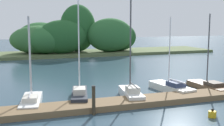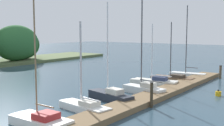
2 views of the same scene
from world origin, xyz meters
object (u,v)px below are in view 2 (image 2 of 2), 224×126
object	(u,v)px
sailboat_3	(83,105)
sailboat_7	(172,78)
sailboat_8	(186,73)
sailboat_5	(143,88)
channel_buoy_0	(218,93)
mooring_piling_2	(220,72)
sailboat_6	(154,82)
sailboat_4	(109,95)
sailboat_2	(39,120)
mooring_piling_1	(152,95)

from	to	relation	value
sailboat_3	sailboat_7	bearing A→B (deg)	-81.06
sailboat_7	sailboat_8	bearing A→B (deg)	-94.00
sailboat_5	channel_buoy_0	xyz separation A→B (m)	(2.58, -4.75, -0.24)
mooring_piling_2	channel_buoy_0	world-z (taller)	mooring_piling_2
sailboat_7	sailboat_8	distance (m)	3.23
sailboat_6	channel_buoy_0	world-z (taller)	sailboat_6
sailboat_6	channel_buoy_0	distance (m)	5.71
sailboat_4	channel_buoy_0	size ratio (longest dim) A/B	14.00
sailboat_4	sailboat_8	xyz separation A→B (m)	(12.71, -0.34, -0.03)
sailboat_2	mooring_piling_1	world-z (taller)	sailboat_2
sailboat_4	sailboat_5	bearing A→B (deg)	-90.78
sailboat_5	sailboat_6	size ratio (longest dim) A/B	1.32
mooring_piling_1	channel_buoy_0	xyz separation A→B (m)	(5.67, -2.36, -0.61)
sailboat_7	sailboat_5	bearing A→B (deg)	92.99
sailboat_2	sailboat_3	world-z (taller)	sailboat_2
sailboat_3	channel_buoy_0	distance (m)	10.13
sailboat_2	sailboat_5	size ratio (longest dim) A/B	1.21
sailboat_5	mooring_piling_2	world-z (taller)	sailboat_5
sailboat_2	sailboat_8	world-z (taller)	sailboat_2
sailboat_3	sailboat_8	distance (m)	15.67
sailboat_6	mooring_piling_2	size ratio (longest dim) A/B	4.09
sailboat_7	mooring_piling_1	xyz separation A→B (m)	(-9.42, -2.93, 0.51)
sailboat_4	sailboat_8	distance (m)	12.72
sailboat_2	sailboat_6	size ratio (longest dim) A/B	1.60
sailboat_2	sailboat_5	xyz separation A→B (m)	(9.44, -0.37, 0.06)
sailboat_7	sailboat_8	xyz separation A→B (m)	(3.23, -0.12, 0.07)
sailboat_4	sailboat_6	bearing A→B (deg)	-75.93
sailboat_8	sailboat_7	bearing A→B (deg)	81.36
sailboat_6	sailboat_7	size ratio (longest dim) A/B	0.96
sailboat_2	sailboat_4	size ratio (longest dim) A/B	1.27
sailboat_2	sailboat_4	bearing A→B (deg)	-86.44
sailboat_8	mooring_piling_2	size ratio (longest dim) A/B	5.60
sailboat_8	sailboat_2	bearing A→B (deg)	83.63
mooring_piling_2	channel_buoy_0	size ratio (longest dim) A/B	2.73
sailboat_4	channel_buoy_0	bearing A→B (deg)	-121.01
sailboat_3	sailboat_4	distance (m)	2.97
sailboat_3	mooring_piling_1	bearing A→B (deg)	-124.91
sailboat_2	mooring_piling_1	bearing A→B (deg)	-113.57
sailboat_4	sailboat_8	world-z (taller)	sailboat_8
sailboat_4	sailboat_6	xyz separation A→B (m)	(6.55, 0.13, -0.06)
sailboat_3	sailboat_7	distance (m)	12.44
sailboat_8	mooring_piling_1	distance (m)	12.97
sailboat_3	mooring_piling_1	xyz separation A→B (m)	(3.01, -2.86, 0.46)
sailboat_4	sailboat_7	bearing A→B (deg)	-78.45
sailboat_8	channel_buoy_0	bearing A→B (deg)	120.00
sailboat_7	channel_buoy_0	distance (m)	6.49
sailboat_6	mooring_piling_2	distance (m)	7.94
sailboat_4	mooring_piling_1	size ratio (longest dim) A/B	4.19
mooring_piling_2	channel_buoy_0	distance (m)	8.19
sailboat_4	sailboat_7	world-z (taller)	sailboat_4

